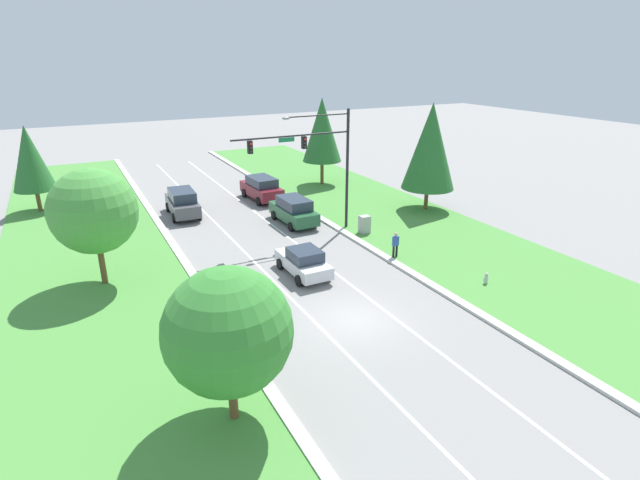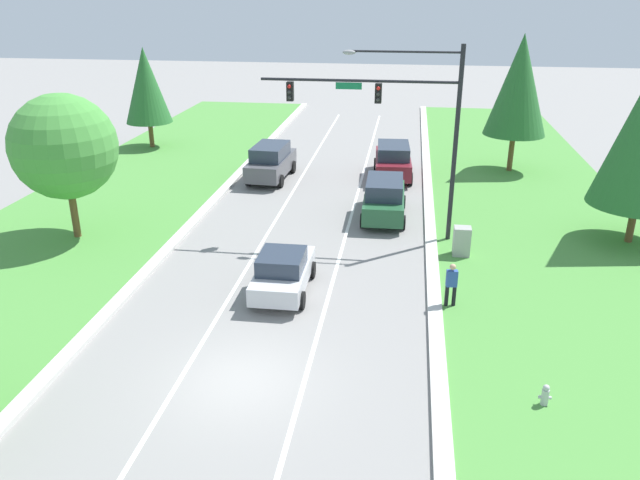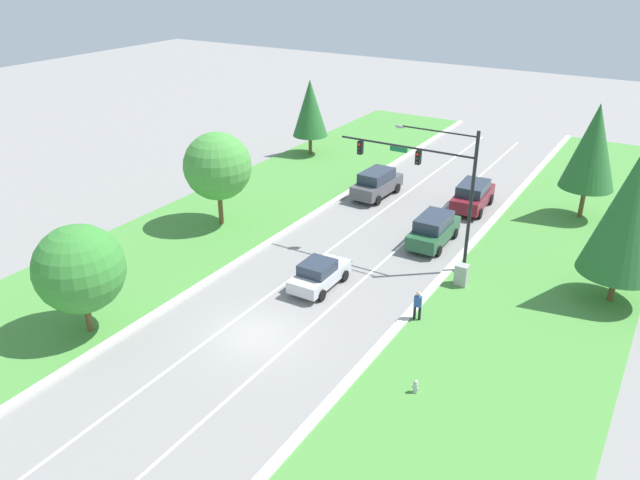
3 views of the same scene
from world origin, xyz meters
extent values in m
plane|color=gray|center=(0.00, 0.00, 0.00)|extent=(160.00, 160.00, 0.00)
cube|color=beige|center=(5.65, 0.00, 0.07)|extent=(0.50, 90.00, 0.15)
cube|color=beige|center=(-5.65, 0.00, 0.07)|extent=(0.50, 90.00, 0.15)
cube|color=#4C8E3D|center=(10.90, 0.00, 0.04)|extent=(10.00, 90.00, 0.08)
cube|color=white|center=(-1.80, 0.00, 0.00)|extent=(0.14, 81.00, 0.01)
cube|color=white|center=(1.80, 0.00, 0.00)|extent=(0.14, 81.00, 0.01)
cylinder|color=black|center=(6.40, 11.79, 4.24)|extent=(0.20, 0.20, 8.47)
cylinder|color=black|center=(2.23, 11.79, 6.95)|extent=(8.34, 0.12, 0.12)
cube|color=#147042|center=(1.81, 11.79, 6.73)|extent=(1.10, 0.04, 0.28)
cylinder|color=black|center=(4.11, 11.79, 8.14)|extent=(4.58, 0.09, 0.09)
ellipsoid|color=gray|center=(1.81, 11.79, 8.09)|extent=(0.56, 0.28, 0.20)
cube|color=black|center=(3.06, 11.79, 6.45)|extent=(0.28, 0.32, 0.80)
sphere|color=red|center=(3.06, 11.62, 6.68)|extent=(0.16, 0.16, 0.16)
sphere|color=#2D2D2D|center=(3.06, 11.62, 6.45)|extent=(0.16, 0.16, 0.16)
sphere|color=#2D2D2D|center=(3.06, 11.62, 6.22)|extent=(0.16, 0.16, 0.16)
cube|color=black|center=(-0.69, 11.79, 6.45)|extent=(0.28, 0.32, 0.80)
sphere|color=red|center=(-0.69, 11.62, 6.68)|extent=(0.16, 0.16, 0.16)
sphere|color=#2D2D2D|center=(-0.69, 11.62, 6.45)|extent=(0.16, 0.16, 0.16)
sphere|color=#2D2D2D|center=(-0.69, 11.62, 6.22)|extent=(0.16, 0.16, 0.16)
cube|color=#235633|center=(3.40, 14.43, 0.78)|extent=(2.01, 4.92, 0.89)
cube|color=#283342|center=(3.40, 14.31, 1.60)|extent=(1.78, 2.96, 0.76)
cylinder|color=black|center=(4.32, 15.96, 0.34)|extent=(0.25, 0.68, 0.67)
cylinder|color=black|center=(2.43, 15.93, 0.34)|extent=(0.25, 0.68, 0.67)
cylinder|color=black|center=(4.37, 12.93, 0.34)|extent=(0.25, 0.68, 0.67)
cylinder|color=black|center=(2.48, 12.90, 0.34)|extent=(0.25, 0.68, 0.67)
cube|color=silver|center=(0.07, 5.84, 0.66)|extent=(1.82, 4.17, 0.68)
cube|color=#283342|center=(0.08, 5.59, 1.31)|extent=(1.63, 1.88, 0.62)
cylinder|color=black|center=(0.94, 7.13, 0.32)|extent=(0.24, 0.65, 0.65)
cylinder|color=black|center=(-0.81, 7.12, 0.32)|extent=(0.24, 0.65, 0.65)
cylinder|color=black|center=(0.96, 4.55, 0.32)|extent=(0.24, 0.65, 0.65)
cylinder|color=black|center=(-0.80, 4.54, 0.32)|extent=(0.24, 0.65, 0.65)
cube|color=#4C4C51|center=(-3.50, 20.12, 0.83)|extent=(2.16, 5.04, 0.93)
cube|color=#283342|center=(-3.50, 20.00, 1.69)|extent=(1.88, 3.05, 0.78)
cylinder|color=black|center=(-2.48, 21.61, 0.37)|extent=(0.28, 0.75, 0.74)
cylinder|color=black|center=(-4.37, 21.70, 0.37)|extent=(0.28, 0.75, 0.74)
cylinder|color=black|center=(-2.63, 18.54, 0.37)|extent=(0.28, 0.75, 0.74)
cylinder|color=black|center=(-4.52, 18.63, 0.37)|extent=(0.28, 0.75, 0.74)
cube|color=maroon|center=(3.58, 21.48, 0.84)|extent=(2.29, 5.05, 0.93)
cube|color=#283342|center=(3.59, 21.35, 1.66)|extent=(1.98, 3.06, 0.72)
cylinder|color=black|center=(4.48, 23.06, 0.38)|extent=(0.28, 0.77, 0.75)
cylinder|color=black|center=(2.51, 22.95, 0.38)|extent=(0.28, 0.77, 0.75)
cylinder|color=black|center=(4.65, 20.00, 0.38)|extent=(0.28, 0.77, 0.75)
cylinder|color=black|center=(2.68, 19.89, 0.38)|extent=(0.28, 0.77, 0.75)
cube|color=#9E9E99|center=(6.85, 10.03, 0.66)|extent=(0.70, 0.60, 1.32)
cylinder|color=black|center=(6.04, 5.37, 0.42)|extent=(0.14, 0.14, 0.84)
cylinder|color=black|center=(6.30, 5.40, 0.42)|extent=(0.14, 0.14, 0.84)
cube|color=#2D4C99|center=(6.17, 5.38, 1.14)|extent=(0.40, 0.27, 0.60)
sphere|color=tan|center=(6.17, 5.38, 1.58)|extent=(0.22, 0.22, 0.22)
cylinder|color=#B7B7BC|center=(8.43, -0.02, 0.28)|extent=(0.20, 0.20, 0.55)
sphere|color=#B7B7BC|center=(8.43, -0.02, 0.61)|extent=(0.18, 0.18, 0.18)
cylinder|color=#B7B7BC|center=(8.31, -0.02, 0.30)|extent=(0.10, 0.09, 0.09)
cylinder|color=#B7B7BC|center=(8.55, -0.02, 0.30)|extent=(0.10, 0.09, 0.09)
cylinder|color=brown|center=(10.67, 23.76, 1.16)|extent=(0.32, 0.32, 2.32)
cone|color=#28662D|center=(10.67, 23.76, 5.24)|extent=(3.65, 3.65, 5.84)
cylinder|color=brown|center=(14.33, 12.60, 0.92)|extent=(0.32, 0.32, 1.83)
cylinder|color=brown|center=(-10.22, 9.72, 1.26)|extent=(0.32, 0.32, 2.51)
sphere|color=#47933D|center=(-10.22, 9.72, 4.22)|extent=(4.54, 4.54, 4.54)
cylinder|color=brown|center=(-13.47, 26.44, 0.91)|extent=(0.32, 0.32, 1.83)
cone|color=#28662D|center=(-13.47, 26.44, 4.35)|extent=(3.15, 3.15, 5.04)
camera|label=1|loc=(-11.15, -17.91, 12.04)|focal=28.00mm
camera|label=2|loc=(4.39, -14.72, 10.60)|focal=35.00mm
camera|label=3|loc=(16.06, -20.40, 17.35)|focal=35.00mm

